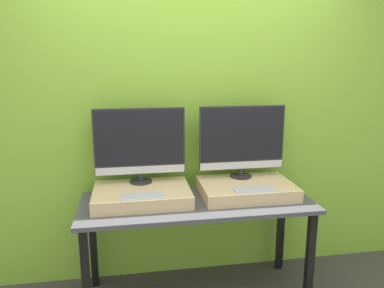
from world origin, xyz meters
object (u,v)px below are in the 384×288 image
at_px(monitor_right, 242,140).
at_px(keyboard_right, 254,190).
at_px(monitor_left, 140,143).
at_px(keyboard_left, 143,196).

bearing_deg(monitor_right, keyboard_right, -90.00).
height_order(monitor_left, monitor_right, same).
xyz_separation_m(keyboard_left, monitor_right, (0.77, 0.31, 0.29)).
distance_m(keyboard_left, monitor_right, 0.88).
height_order(keyboard_left, keyboard_right, same).
bearing_deg(monitor_right, keyboard_left, -157.81).
relative_size(keyboard_left, monitor_right, 0.44).
xyz_separation_m(monitor_left, keyboard_right, (0.77, -0.31, -0.29)).
distance_m(monitor_left, keyboard_left, 0.43).
bearing_deg(keyboard_right, monitor_right, 90.00).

